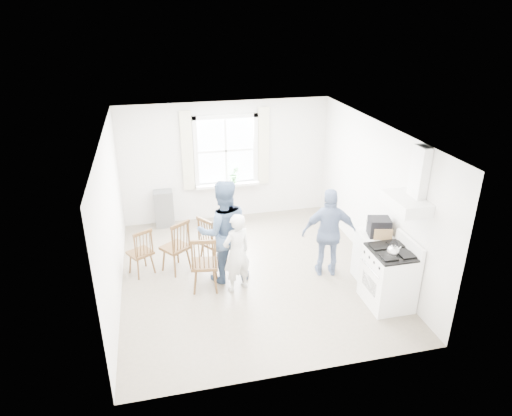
{
  "coord_description": "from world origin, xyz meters",
  "views": [
    {
      "loc": [
        -1.51,
        -6.81,
        4.39
      ],
      "look_at": [
        0.13,
        0.2,
        1.18
      ],
      "focal_mm": 32.0,
      "sensor_mm": 36.0,
      "label": 1
    }
  ],
  "objects_px": {
    "stereo_stack": "(379,227)",
    "low_cabinet": "(372,257)",
    "person_right": "(329,233)",
    "windsor_chair_a": "(179,242)",
    "person_mid": "(223,232)",
    "windsor_chair_b": "(204,259)",
    "person_left": "(237,253)",
    "gas_stove": "(389,277)",
    "windsor_chair_c": "(142,248)"
  },
  "relations": [
    {
      "from": "gas_stove",
      "to": "low_cabinet",
      "type": "relative_size",
      "value": 1.24
    },
    {
      "from": "low_cabinet",
      "to": "windsor_chair_c",
      "type": "height_order",
      "value": "low_cabinet"
    },
    {
      "from": "person_left",
      "to": "person_mid",
      "type": "relative_size",
      "value": 0.76
    },
    {
      "from": "windsor_chair_c",
      "to": "gas_stove",
      "type": "bearing_deg",
      "value": -24.76
    },
    {
      "from": "stereo_stack",
      "to": "person_mid",
      "type": "height_order",
      "value": "person_mid"
    },
    {
      "from": "windsor_chair_a",
      "to": "person_right",
      "type": "xyz_separation_m",
      "value": [
        2.54,
        -0.64,
        0.19
      ]
    },
    {
      "from": "windsor_chair_b",
      "to": "person_left",
      "type": "xyz_separation_m",
      "value": [
        0.53,
        -0.04,
        0.07
      ]
    },
    {
      "from": "low_cabinet",
      "to": "person_left",
      "type": "bearing_deg",
      "value": 174.18
    },
    {
      "from": "person_mid",
      "to": "windsor_chair_c",
      "type": "bearing_deg",
      "value": -17.89
    },
    {
      "from": "stereo_stack",
      "to": "low_cabinet",
      "type": "bearing_deg",
      "value": 99.19
    },
    {
      "from": "gas_stove",
      "to": "person_mid",
      "type": "bearing_deg",
      "value": 151.22
    },
    {
      "from": "stereo_stack",
      "to": "person_right",
      "type": "bearing_deg",
      "value": 147.71
    },
    {
      "from": "windsor_chair_a",
      "to": "person_mid",
      "type": "bearing_deg",
      "value": -27.2
    },
    {
      "from": "windsor_chair_c",
      "to": "person_left",
      "type": "height_order",
      "value": "person_left"
    },
    {
      "from": "low_cabinet",
      "to": "windsor_chair_a",
      "type": "bearing_deg",
      "value": 162.73
    },
    {
      "from": "person_right",
      "to": "person_left",
      "type": "bearing_deg",
      "value": 16.6
    },
    {
      "from": "stereo_stack",
      "to": "windsor_chair_b",
      "type": "distance_m",
      "value": 2.92
    },
    {
      "from": "windsor_chair_a",
      "to": "windsor_chair_b",
      "type": "relative_size",
      "value": 0.99
    },
    {
      "from": "low_cabinet",
      "to": "person_right",
      "type": "distance_m",
      "value": 0.84
    },
    {
      "from": "low_cabinet",
      "to": "person_left",
      "type": "relative_size",
      "value": 0.65
    },
    {
      "from": "stereo_stack",
      "to": "person_left",
      "type": "distance_m",
      "value": 2.38
    },
    {
      "from": "person_left",
      "to": "windsor_chair_a",
      "type": "bearing_deg",
      "value": -63.36
    },
    {
      "from": "person_mid",
      "to": "person_right",
      "type": "xyz_separation_m",
      "value": [
        1.8,
        -0.27,
        -0.11
      ]
    },
    {
      "from": "stereo_stack",
      "to": "windsor_chair_b",
      "type": "xyz_separation_m",
      "value": [
        -2.86,
        0.35,
        -0.43
      ]
    },
    {
      "from": "person_mid",
      "to": "person_right",
      "type": "relative_size",
      "value": 1.13
    },
    {
      "from": "person_mid",
      "to": "windsor_chair_b",
      "type": "bearing_deg",
      "value": 41.15
    },
    {
      "from": "low_cabinet",
      "to": "stereo_stack",
      "type": "xyz_separation_m",
      "value": [
        0.01,
        -0.08,
        0.6
      ]
    },
    {
      "from": "stereo_stack",
      "to": "windsor_chair_c",
      "type": "bearing_deg",
      "value": 163.85
    },
    {
      "from": "windsor_chair_a",
      "to": "person_mid",
      "type": "height_order",
      "value": "person_mid"
    },
    {
      "from": "person_right",
      "to": "windsor_chair_a",
      "type": "bearing_deg",
      "value": -1.67
    },
    {
      "from": "person_right",
      "to": "gas_stove",
      "type": "bearing_deg",
      "value": 132.24
    },
    {
      "from": "gas_stove",
      "to": "person_left",
      "type": "xyz_separation_m",
      "value": [
        -2.25,
        0.94,
        0.21
      ]
    },
    {
      "from": "stereo_stack",
      "to": "windsor_chair_c",
      "type": "xyz_separation_m",
      "value": [
        -3.84,
        1.11,
        -0.51
      ]
    },
    {
      "from": "low_cabinet",
      "to": "person_mid",
      "type": "distance_m",
      "value": 2.59
    },
    {
      "from": "stereo_stack",
      "to": "windsor_chair_a",
      "type": "xyz_separation_m",
      "value": [
        -3.22,
        1.07,
        -0.44
      ]
    },
    {
      "from": "low_cabinet",
      "to": "gas_stove",
      "type": "bearing_deg",
      "value": -95.68
    },
    {
      "from": "gas_stove",
      "to": "low_cabinet",
      "type": "xyz_separation_m",
      "value": [
        0.07,
        0.7,
        -0.03
      ]
    },
    {
      "from": "windsor_chair_c",
      "to": "person_mid",
      "type": "relative_size",
      "value": 0.49
    },
    {
      "from": "stereo_stack",
      "to": "windsor_chair_b",
      "type": "bearing_deg",
      "value": 172.96
    },
    {
      "from": "low_cabinet",
      "to": "person_right",
      "type": "height_order",
      "value": "person_right"
    },
    {
      "from": "stereo_stack",
      "to": "person_right",
      "type": "relative_size",
      "value": 0.25
    },
    {
      "from": "gas_stove",
      "to": "windsor_chair_a",
      "type": "xyz_separation_m",
      "value": [
        -3.14,
        1.7,
        0.13
      ]
    },
    {
      "from": "windsor_chair_b",
      "to": "person_right",
      "type": "distance_m",
      "value": 2.19
    },
    {
      "from": "windsor_chair_b",
      "to": "person_left",
      "type": "relative_size",
      "value": 0.73
    },
    {
      "from": "stereo_stack",
      "to": "person_mid",
      "type": "distance_m",
      "value": 2.58
    },
    {
      "from": "windsor_chair_a",
      "to": "windsor_chair_c",
      "type": "bearing_deg",
      "value": 176.51
    },
    {
      "from": "gas_stove",
      "to": "windsor_chair_a",
      "type": "bearing_deg",
      "value": 151.59
    },
    {
      "from": "windsor_chair_b",
      "to": "low_cabinet",
      "type": "bearing_deg",
      "value": -5.52
    },
    {
      "from": "windsor_chair_a",
      "to": "windsor_chair_b",
      "type": "xyz_separation_m",
      "value": [
        0.36,
        -0.72,
        0.01
      ]
    },
    {
      "from": "windsor_chair_a",
      "to": "windsor_chair_b",
      "type": "height_order",
      "value": "windsor_chair_b"
    }
  ]
}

